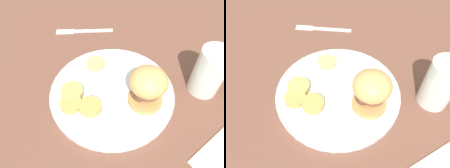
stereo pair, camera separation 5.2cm
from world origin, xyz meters
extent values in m
plane|color=brown|center=(0.00, 0.00, 0.00)|extent=(4.00, 4.00, 0.00)
cylinder|color=white|center=(0.00, 0.00, 0.01)|extent=(0.31, 0.31, 0.01)
torus|color=white|center=(0.00, 0.00, 0.01)|extent=(0.30, 0.30, 0.01)
cylinder|color=tan|center=(0.07, 0.04, 0.02)|extent=(0.08, 0.08, 0.01)
ellipsoid|color=brown|center=(0.08, 0.04, 0.04)|extent=(0.04, 0.05, 0.01)
ellipsoid|color=brown|center=(0.08, 0.05, 0.04)|extent=(0.05, 0.05, 0.02)
ellipsoid|color=brown|center=(0.06, 0.02, 0.04)|extent=(0.04, 0.02, 0.02)
ellipsoid|color=#563323|center=(0.07, 0.03, 0.04)|extent=(0.03, 0.04, 0.02)
ellipsoid|color=#4C281E|center=(0.06, 0.05, 0.05)|extent=(0.06, 0.06, 0.02)
ellipsoid|color=#563323|center=(0.06, 0.03, 0.04)|extent=(0.04, 0.04, 0.02)
ellipsoid|color=brown|center=(0.06, 0.04, 0.05)|extent=(0.06, 0.06, 0.01)
ellipsoid|color=tan|center=(0.07, 0.04, 0.09)|extent=(0.09, 0.09, 0.06)
cylinder|color=tan|center=(-0.03, -0.10, 0.02)|extent=(0.05, 0.05, 0.01)
cylinder|color=tan|center=(-0.05, -0.08, 0.02)|extent=(0.05, 0.05, 0.02)
cylinder|color=tan|center=(0.01, -0.07, 0.02)|extent=(0.05, 0.05, 0.01)
cylinder|color=#DBB766|center=(-0.10, 0.02, 0.02)|extent=(0.05, 0.05, 0.01)
cube|color=silver|center=(-0.24, 0.12, 0.00)|extent=(0.09, 0.11, 0.00)
cube|color=silver|center=(-0.29, 0.04, 0.00)|extent=(0.05, 0.06, 0.00)
cylinder|color=silver|center=(0.13, 0.19, 0.06)|extent=(0.07, 0.07, 0.13)
camera|label=1|loc=(0.25, -0.21, 0.44)|focal=35.00mm
camera|label=2|loc=(0.28, -0.17, 0.44)|focal=35.00mm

